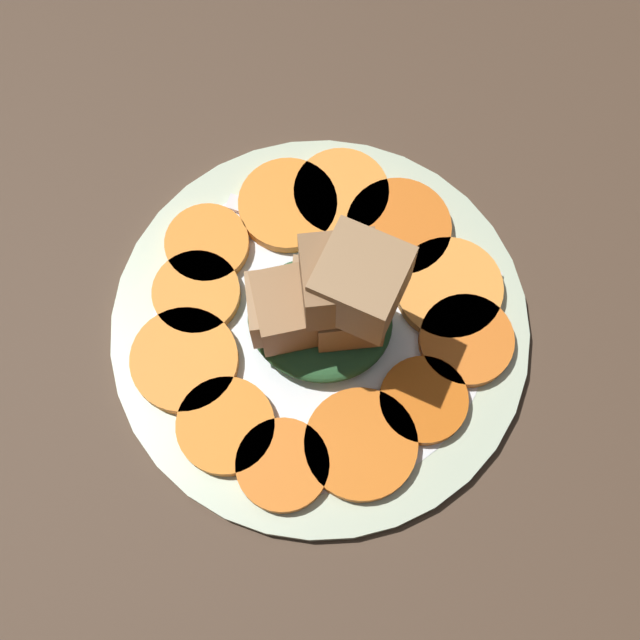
# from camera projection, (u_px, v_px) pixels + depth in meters

# --- Properties ---
(table_slab) EXTENTS (1.20, 1.20, 0.02)m
(table_slab) POSITION_uv_depth(u_px,v_px,m) (320.00, 334.00, 0.61)
(table_slab) COLOR #4C3828
(table_slab) RESTS_ON ground
(plate) EXTENTS (0.28, 0.28, 0.01)m
(plate) POSITION_uv_depth(u_px,v_px,m) (320.00, 327.00, 0.60)
(plate) COLOR beige
(plate) RESTS_ON table_slab
(carrot_slice_0) EXTENTS (0.06, 0.06, 0.01)m
(carrot_slice_0) POSITION_uv_depth(u_px,v_px,m) (423.00, 400.00, 0.57)
(carrot_slice_0) COLOR #D45F12
(carrot_slice_0) RESTS_ON plate
(carrot_slice_1) EXTENTS (0.06, 0.06, 0.01)m
(carrot_slice_1) POSITION_uv_depth(u_px,v_px,m) (466.00, 341.00, 0.58)
(carrot_slice_1) COLOR orange
(carrot_slice_1) RESTS_ON plate
(carrot_slice_2) EXTENTS (0.07, 0.07, 0.01)m
(carrot_slice_2) POSITION_uv_depth(u_px,v_px,m) (449.00, 289.00, 0.59)
(carrot_slice_2) COLOR orange
(carrot_slice_2) RESTS_ON plate
(carrot_slice_3) EXTENTS (0.07, 0.07, 0.01)m
(carrot_slice_3) POSITION_uv_depth(u_px,v_px,m) (398.00, 228.00, 0.61)
(carrot_slice_3) COLOR orange
(carrot_slice_3) RESTS_ON plate
(carrot_slice_4) EXTENTS (0.07, 0.07, 0.01)m
(carrot_slice_4) POSITION_uv_depth(u_px,v_px,m) (341.00, 193.00, 0.62)
(carrot_slice_4) COLOR orange
(carrot_slice_4) RESTS_ON plate
(carrot_slice_5) EXTENTS (0.07, 0.07, 0.01)m
(carrot_slice_5) POSITION_uv_depth(u_px,v_px,m) (288.00, 205.00, 0.61)
(carrot_slice_5) COLOR orange
(carrot_slice_5) RESTS_ON plate
(carrot_slice_6) EXTENTS (0.06, 0.06, 0.01)m
(carrot_slice_6) POSITION_uv_depth(u_px,v_px,m) (207.00, 244.00, 0.60)
(carrot_slice_6) COLOR orange
(carrot_slice_6) RESTS_ON plate
(carrot_slice_7) EXTENTS (0.06, 0.06, 0.01)m
(carrot_slice_7) POSITION_uv_depth(u_px,v_px,m) (197.00, 291.00, 0.59)
(carrot_slice_7) COLOR orange
(carrot_slice_7) RESTS_ON plate
(carrot_slice_8) EXTENTS (0.07, 0.07, 0.01)m
(carrot_slice_8) POSITION_uv_depth(u_px,v_px,m) (185.00, 360.00, 0.58)
(carrot_slice_8) COLOR orange
(carrot_slice_8) RESTS_ON plate
(carrot_slice_9) EXTENTS (0.06, 0.06, 0.01)m
(carrot_slice_9) POSITION_uv_depth(u_px,v_px,m) (226.00, 426.00, 0.56)
(carrot_slice_9) COLOR orange
(carrot_slice_9) RESTS_ON plate
(carrot_slice_10) EXTENTS (0.06, 0.06, 0.01)m
(carrot_slice_10) POSITION_uv_depth(u_px,v_px,m) (290.00, 467.00, 0.56)
(carrot_slice_10) COLOR orange
(carrot_slice_10) RESTS_ON plate
(carrot_slice_11) EXTENTS (0.07, 0.07, 0.01)m
(carrot_slice_11) POSITION_uv_depth(u_px,v_px,m) (361.00, 444.00, 0.56)
(carrot_slice_11) COLOR orange
(carrot_slice_11) RESTS_ON plate
(center_pile) EXTENTS (0.10, 0.09, 0.12)m
(center_pile) POSITION_uv_depth(u_px,v_px,m) (324.00, 306.00, 0.54)
(center_pile) COLOR #2D6033
(center_pile) RESTS_ON plate
(fork) EXTENTS (0.19, 0.04, 0.00)m
(fork) POSITION_uv_depth(u_px,v_px,m) (368.00, 247.00, 0.61)
(fork) COLOR silver
(fork) RESTS_ON plate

